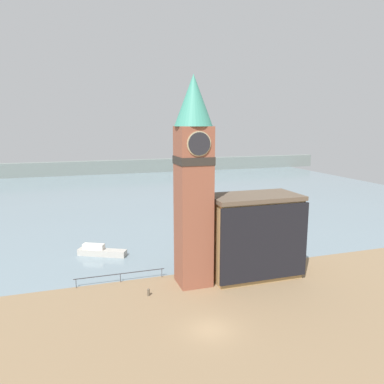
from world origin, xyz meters
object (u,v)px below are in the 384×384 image
at_px(boat_near, 100,251).
at_px(pier_building, 254,236).
at_px(mooring_bollard_near, 149,292).
at_px(clock_tower, 193,177).

bearing_deg(boat_near, pier_building, -9.59).
distance_m(boat_near, mooring_bollard_near, 15.21).
relative_size(pier_building, boat_near, 1.62).
distance_m(pier_building, boat_near, 22.26).
height_order(clock_tower, boat_near, clock_tower).
distance_m(clock_tower, mooring_bollard_near, 13.57).
distance_m(pier_building, mooring_bollard_near, 14.27).
relative_size(clock_tower, pier_building, 2.15).
bearing_deg(clock_tower, boat_near, 126.74).
bearing_deg(mooring_bollard_near, clock_tower, 16.41).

